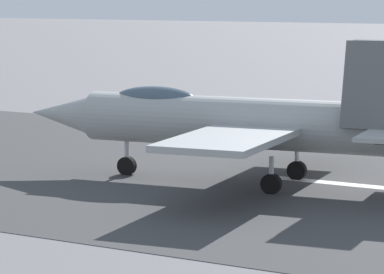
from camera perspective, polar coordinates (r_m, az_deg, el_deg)
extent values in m
plane|color=slate|center=(40.71, 10.20, -2.74)|extent=(400.00, 400.00, 0.00)
cube|color=#3C3C3D|center=(40.71, 10.20, -2.73)|extent=(240.00, 26.00, 0.02)
cube|color=white|center=(40.95, 9.27, -2.63)|extent=(8.00, 0.70, 0.00)
cylinder|color=#9DA0A0|center=(40.75, 2.64, 0.78)|extent=(12.91, 3.60, 1.97)
cone|color=#9DA0A0|center=(44.05, -7.00, 1.26)|extent=(3.14, 2.04, 1.68)
ellipsoid|color=#3F5160|center=(42.03, -1.97, 2.02)|extent=(3.71, 1.55, 1.10)
cube|color=#9DA0A0|center=(36.65, 1.93, -0.17)|extent=(4.16, 6.52, 0.24)
cube|color=#9DA0A0|center=(44.26, 5.66, 1.18)|extent=(4.16, 6.52, 0.24)
cube|color=#575859|center=(38.15, 10.07, 2.76)|extent=(2.70, 1.27, 3.14)
cylinder|color=silver|center=(42.90, -3.54, -1.14)|extent=(0.18, 0.18, 1.40)
cylinder|color=black|center=(42.95, -3.54, -1.57)|extent=(0.79, 0.40, 0.76)
cylinder|color=silver|center=(38.92, 4.31, -2.08)|extent=(0.18, 0.18, 1.40)
cylinder|color=black|center=(38.97, 4.30, -2.54)|extent=(0.79, 0.40, 0.76)
cylinder|color=silver|center=(41.93, 5.69, -1.38)|extent=(0.18, 0.18, 1.40)
cylinder|color=black|center=(41.98, 5.68, -1.81)|extent=(0.79, 0.40, 0.76)
cone|color=orange|center=(54.52, 5.67, 0.30)|extent=(0.44, 0.44, 0.55)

